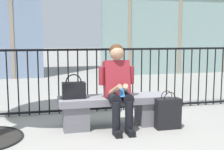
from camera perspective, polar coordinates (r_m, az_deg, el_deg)
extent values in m
plane|color=gray|center=(4.41, 0.31, -9.88)|extent=(60.00, 60.00, 0.00)
cube|color=slate|center=(4.30, 0.31, -4.79)|extent=(1.60, 0.44, 0.10)
cube|color=slate|center=(4.26, -7.10, -8.08)|extent=(0.36, 0.37, 0.35)
cube|color=slate|center=(4.52, 7.28, -7.19)|extent=(0.36, 0.37, 0.35)
cylinder|color=black|center=(4.11, 0.15, -4.40)|extent=(0.15, 0.40, 0.15)
cylinder|color=black|center=(3.98, 0.83, -8.43)|extent=(0.11, 0.11, 0.45)
cube|color=black|center=(3.98, 1.04, -11.23)|extent=(0.09, 0.22, 0.08)
cylinder|color=black|center=(4.15, 2.57, -4.27)|extent=(0.15, 0.40, 0.15)
cylinder|color=black|center=(4.02, 3.34, -8.26)|extent=(0.11, 0.11, 0.45)
cube|color=black|center=(4.02, 3.57, -11.02)|extent=(0.09, 0.22, 0.08)
cube|color=maroon|center=(4.22, 0.89, -0.77)|extent=(0.36, 0.30, 0.55)
cylinder|color=maroon|center=(4.16, -2.04, -0.18)|extent=(0.08, 0.08, 0.26)
cylinder|color=tan|center=(4.01, 0.55, -2.94)|extent=(0.16, 0.28, 0.20)
cylinder|color=maroon|center=(4.27, 3.75, 0.00)|extent=(0.08, 0.08, 0.26)
cylinder|color=tan|center=(4.05, 2.75, -2.84)|extent=(0.16, 0.28, 0.20)
cube|color=#2D6BB7|center=(3.98, 1.88, -3.33)|extent=(0.07, 0.10, 0.13)
sphere|color=tan|center=(4.16, 0.97, 4.24)|extent=(0.20, 0.20, 0.20)
sphere|color=#472816|center=(4.19, 0.87, 4.67)|extent=(0.20, 0.20, 0.20)
cube|color=black|center=(4.17, -7.44, -2.98)|extent=(0.32, 0.16, 0.23)
torus|color=black|center=(4.15, -7.47, -1.37)|extent=(0.23, 0.02, 0.23)
cube|color=black|center=(4.31, 10.79, -7.38)|extent=(0.36, 0.16, 0.44)
torus|color=black|center=(4.21, 11.18, -4.40)|extent=(0.17, 0.01, 0.17)
torus|color=black|center=(4.30, 10.58, -4.12)|extent=(0.17, 0.01, 0.17)
cylinder|color=black|center=(5.08, -19.66, -1.54)|extent=(0.02, 0.02, 1.11)
cylinder|color=black|center=(5.07, -17.81, -1.48)|extent=(0.02, 0.02, 1.11)
cylinder|color=black|center=(5.06, -15.95, -1.43)|extent=(0.02, 0.02, 1.11)
cylinder|color=black|center=(5.05, -14.08, -1.38)|extent=(0.02, 0.02, 1.11)
cylinder|color=black|center=(5.05, -12.21, -1.32)|extent=(0.02, 0.02, 1.11)
cylinder|color=black|center=(5.06, -10.34, -1.26)|extent=(0.02, 0.02, 1.11)
cylinder|color=black|center=(5.07, -8.48, -1.20)|extent=(0.02, 0.02, 1.11)
cylinder|color=black|center=(5.08, -6.63, -1.14)|extent=(0.02, 0.02, 1.11)
cylinder|color=black|center=(5.10, -4.80, -1.08)|extent=(0.02, 0.02, 1.11)
cylinder|color=black|center=(5.13, -2.98, -1.02)|extent=(0.02, 0.02, 1.11)
cylinder|color=black|center=(5.16, -1.18, -0.96)|extent=(0.02, 0.02, 1.11)
cylinder|color=black|center=(5.20, 0.59, -0.90)|extent=(0.02, 0.02, 1.11)
cylinder|color=black|center=(5.24, 2.34, -0.84)|extent=(0.02, 0.02, 1.11)
cylinder|color=black|center=(5.29, 4.06, -0.78)|extent=(0.02, 0.02, 1.11)
cylinder|color=black|center=(5.34, 5.75, -0.72)|extent=(0.02, 0.02, 1.11)
cylinder|color=black|center=(5.40, 7.40, -0.65)|extent=(0.02, 0.02, 1.11)
cylinder|color=black|center=(5.46, 9.02, -0.60)|extent=(0.02, 0.02, 1.11)
cylinder|color=black|center=(5.52, 10.60, -0.54)|extent=(0.02, 0.02, 1.11)
cylinder|color=black|center=(5.59, 12.14, -0.48)|extent=(0.02, 0.02, 1.11)
cylinder|color=black|center=(5.66, 13.65, -0.42)|extent=(0.02, 0.02, 1.11)
cylinder|color=black|center=(5.74, 15.11, -0.37)|extent=(0.02, 0.02, 1.11)
cylinder|color=black|center=(5.82, 16.54, -0.31)|extent=(0.02, 0.02, 1.11)
cylinder|color=black|center=(5.90, 17.93, -0.26)|extent=(0.02, 0.02, 1.11)
cylinder|color=black|center=(5.99, 19.27, -0.21)|extent=(0.02, 0.02, 1.11)
cylinder|color=black|center=(6.08, 20.58, -0.16)|extent=(0.02, 0.02, 1.11)
cube|color=black|center=(5.25, -2.05, -6.48)|extent=(9.39, 0.04, 0.04)
cube|color=black|center=(5.10, -2.11, 4.99)|extent=(9.39, 0.04, 0.04)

